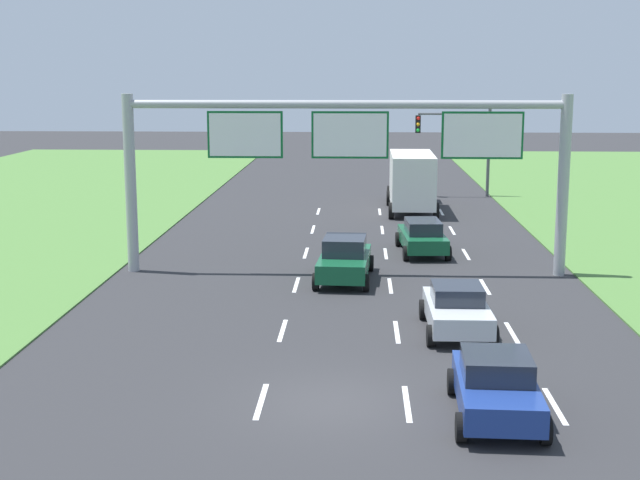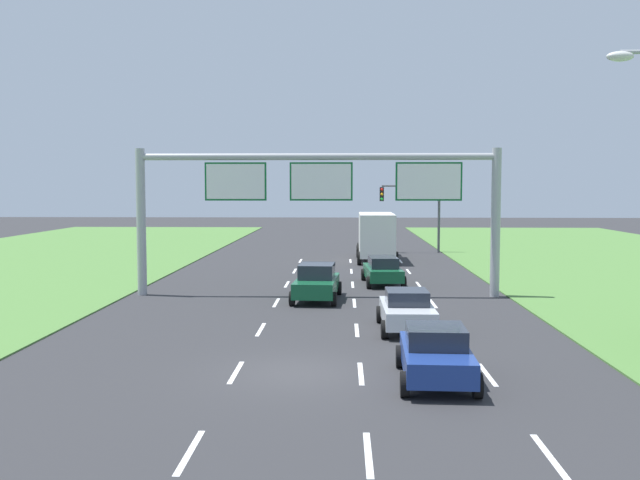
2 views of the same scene
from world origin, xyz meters
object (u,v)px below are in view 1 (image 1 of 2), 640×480
(car_mid_lane, at_px, (457,309))
(box_truck, at_px, (411,179))
(car_far_ahead, at_px, (496,386))
(traffic_light_mast, at_px, (458,136))
(sign_gantry, at_px, (350,148))
(car_near_red, at_px, (345,259))
(car_lead_silver, at_px, (422,236))

(car_mid_lane, distance_m, box_truck, 24.81)
(car_far_ahead, relative_size, traffic_light_mast, 0.72)
(car_mid_lane, xyz_separation_m, sign_gantry, (-3.36, 8.03, 4.20))
(car_mid_lane, height_order, traffic_light_mast, traffic_light_mast)
(car_near_red, xyz_separation_m, car_mid_lane, (3.53, -6.80, -0.08))
(car_near_red, relative_size, traffic_light_mast, 0.82)
(car_far_ahead, height_order, box_truck, box_truck)
(sign_gantry, height_order, traffic_light_mast, sign_gantry)
(car_near_red, height_order, sign_gantry, sign_gantry)
(car_far_ahead, relative_size, sign_gantry, 0.23)
(sign_gantry, distance_m, traffic_light_mast, 23.56)
(box_truck, relative_size, sign_gantry, 0.49)
(car_lead_silver, distance_m, car_far_ahead, 18.92)
(car_far_ahead, bearing_deg, car_mid_lane, 93.45)
(car_lead_silver, relative_size, car_mid_lane, 1.11)
(car_lead_silver, height_order, traffic_light_mast, traffic_light_mast)
(car_mid_lane, bearing_deg, box_truck, 89.64)
(car_lead_silver, bearing_deg, traffic_light_mast, 76.05)
(box_truck, bearing_deg, car_lead_silver, -90.45)
(car_mid_lane, bearing_deg, car_far_ahead, -89.02)
(car_near_red, bearing_deg, car_mid_lane, -59.20)
(car_near_red, height_order, car_lead_silver, car_near_red)
(box_truck, bearing_deg, car_far_ahead, -89.24)
(box_truck, distance_m, traffic_light_mast, 6.99)
(car_lead_silver, bearing_deg, car_far_ahead, -92.20)
(car_near_red, xyz_separation_m, sign_gantry, (0.17, 1.23, 4.12))
(car_far_ahead, bearing_deg, car_near_red, 107.25)
(car_lead_silver, xyz_separation_m, box_truck, (0.20, 12.69, 1.03))
(box_truck, bearing_deg, sign_gantry, -100.86)
(box_truck, height_order, sign_gantry, sign_gantry)
(car_near_red, xyz_separation_m, box_truck, (3.51, 17.99, 0.97))
(car_lead_silver, distance_m, car_mid_lane, 12.11)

